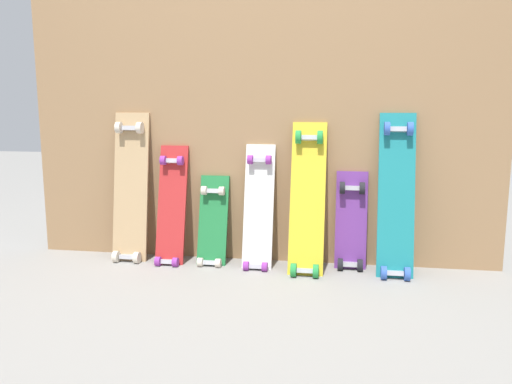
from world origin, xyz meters
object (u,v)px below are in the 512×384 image
(skateboard_red, at_px, (171,211))
(skateboard_green, at_px, (213,227))
(skateboard_purple, at_px, (351,226))
(skateboard_white, at_px, (258,213))
(skateboard_teal, at_px, (396,201))
(skateboard_natural, at_px, (130,192))
(skateboard_yellow, at_px, (307,204))

(skateboard_red, xyz_separation_m, skateboard_green, (0.23, 0.01, -0.08))
(skateboard_red, xyz_separation_m, skateboard_purple, (1.00, 0.04, -0.06))
(skateboard_red, relative_size, skateboard_white, 0.98)
(skateboard_white, bearing_deg, skateboard_teal, -1.22)
(skateboard_purple, bearing_deg, skateboard_white, -175.19)
(skateboard_red, distance_m, skateboard_white, 0.50)
(skateboard_white, relative_size, skateboard_purple, 1.26)
(skateboard_natural, distance_m, skateboard_green, 0.51)
(skateboard_yellow, xyz_separation_m, skateboard_teal, (0.46, 0.02, 0.03))
(skateboard_green, distance_m, skateboard_teal, 1.00)
(skateboard_green, height_order, skateboard_white, skateboard_white)
(skateboard_natural, bearing_deg, skateboard_yellow, -2.95)
(skateboard_white, bearing_deg, skateboard_purple, 4.81)
(skateboard_red, height_order, skateboard_white, skateboard_white)
(skateboard_red, bearing_deg, skateboard_natural, 176.01)
(skateboard_yellow, height_order, skateboard_purple, skateboard_yellow)
(skateboard_white, height_order, skateboard_purple, skateboard_white)
(skateboard_yellow, distance_m, skateboard_teal, 0.46)
(skateboard_green, height_order, skateboard_teal, skateboard_teal)
(skateboard_red, xyz_separation_m, skateboard_yellow, (0.76, -0.03, 0.07))
(skateboard_green, distance_m, skateboard_yellow, 0.55)
(skateboard_natural, bearing_deg, skateboard_green, -0.78)
(skateboard_green, bearing_deg, skateboard_white, -2.24)
(skateboard_natural, height_order, skateboard_purple, skateboard_natural)
(skateboard_natural, xyz_separation_m, skateboard_red, (0.24, -0.02, -0.10))
(skateboard_natural, distance_m, skateboard_teal, 1.47)
(skateboard_green, bearing_deg, skateboard_red, -177.42)
(skateboard_purple, bearing_deg, skateboard_natural, -178.83)
(skateboard_teal, bearing_deg, skateboard_white, 178.78)
(skateboard_yellow, height_order, skateboard_teal, skateboard_teal)
(skateboard_white, height_order, skateboard_yellow, skateboard_yellow)
(skateboard_natural, distance_m, skateboard_red, 0.26)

